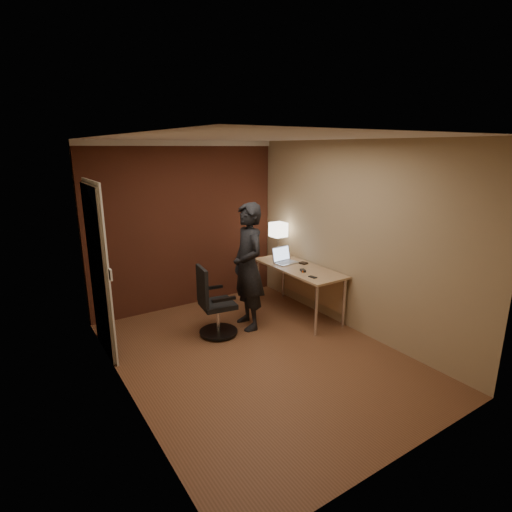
{
  "coord_description": "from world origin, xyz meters",
  "views": [
    {
      "loc": [
        -2.35,
        -3.6,
        2.4
      ],
      "look_at": [
        0.35,
        0.55,
        1.05
      ],
      "focal_mm": 28.0,
      "sensor_mm": 36.0,
      "label": 1
    }
  ],
  "objects_px": {
    "desk_lamp": "(278,230)",
    "mouse": "(303,271)",
    "person": "(248,267)",
    "office_chair": "(213,306)",
    "desk": "(302,274)",
    "phone": "(313,277)",
    "laptop": "(284,258)",
    "wallet": "(303,263)"
  },
  "relations": [
    {
      "from": "phone",
      "to": "person",
      "type": "relative_size",
      "value": 0.07
    },
    {
      "from": "desk_lamp",
      "to": "laptop",
      "type": "relative_size",
      "value": 1.52
    },
    {
      "from": "desk",
      "to": "office_chair",
      "type": "height_order",
      "value": "office_chair"
    },
    {
      "from": "desk",
      "to": "wallet",
      "type": "relative_size",
      "value": 13.64
    },
    {
      "from": "office_chair",
      "to": "person",
      "type": "bearing_deg",
      "value": -0.92
    },
    {
      "from": "desk_lamp",
      "to": "phone",
      "type": "height_order",
      "value": "desk_lamp"
    },
    {
      "from": "desk",
      "to": "office_chair",
      "type": "distance_m",
      "value": 1.45
    },
    {
      "from": "phone",
      "to": "person",
      "type": "bearing_deg",
      "value": 135.47
    },
    {
      "from": "desk_lamp",
      "to": "mouse",
      "type": "bearing_deg",
      "value": -103.14
    },
    {
      "from": "wallet",
      "to": "person",
      "type": "distance_m",
      "value": 1.0
    },
    {
      "from": "desk_lamp",
      "to": "mouse",
      "type": "distance_m",
      "value": 0.98
    },
    {
      "from": "phone",
      "to": "wallet",
      "type": "relative_size",
      "value": 1.05
    },
    {
      "from": "mouse",
      "to": "phone",
      "type": "bearing_deg",
      "value": -79.7
    },
    {
      "from": "desk_lamp",
      "to": "phone",
      "type": "xyz_separation_m",
      "value": [
        -0.26,
        -1.13,
        -0.41
      ]
    },
    {
      "from": "phone",
      "to": "desk",
      "type": "bearing_deg",
      "value": 57.63
    },
    {
      "from": "laptop",
      "to": "phone",
      "type": "distance_m",
      "value": 0.79
    },
    {
      "from": "phone",
      "to": "office_chair",
      "type": "relative_size",
      "value": 0.12
    },
    {
      "from": "mouse",
      "to": "desk",
      "type": "bearing_deg",
      "value": 73.22
    },
    {
      "from": "desk",
      "to": "laptop",
      "type": "height_order",
      "value": "laptop"
    },
    {
      "from": "desk",
      "to": "phone",
      "type": "distance_m",
      "value": 0.54
    },
    {
      "from": "desk",
      "to": "phone",
      "type": "height_order",
      "value": "phone"
    },
    {
      "from": "phone",
      "to": "wallet",
      "type": "bearing_deg",
      "value": 53.8
    },
    {
      "from": "mouse",
      "to": "wallet",
      "type": "relative_size",
      "value": 0.91
    },
    {
      "from": "laptop",
      "to": "office_chair",
      "type": "xyz_separation_m",
      "value": [
        -1.32,
        -0.26,
        -0.38
      ]
    },
    {
      "from": "laptop",
      "to": "phone",
      "type": "xyz_separation_m",
      "value": [
        -0.11,
        -0.78,
        -0.06
      ]
    },
    {
      "from": "desk",
      "to": "mouse",
      "type": "distance_m",
      "value": 0.31
    },
    {
      "from": "phone",
      "to": "mouse",
      "type": "bearing_deg",
      "value": 71.14
    },
    {
      "from": "phone",
      "to": "laptop",
      "type": "bearing_deg",
      "value": 74.74
    },
    {
      "from": "phone",
      "to": "person",
      "type": "distance_m",
      "value": 0.87
    },
    {
      "from": "desk_lamp",
      "to": "laptop",
      "type": "distance_m",
      "value": 0.52
    },
    {
      "from": "laptop",
      "to": "wallet",
      "type": "relative_size",
      "value": 3.21
    },
    {
      "from": "mouse",
      "to": "wallet",
      "type": "height_order",
      "value": "mouse"
    },
    {
      "from": "laptop",
      "to": "person",
      "type": "relative_size",
      "value": 0.21
    },
    {
      "from": "mouse",
      "to": "phone",
      "type": "height_order",
      "value": "mouse"
    },
    {
      "from": "desk",
      "to": "phone",
      "type": "xyz_separation_m",
      "value": [
        -0.22,
        -0.48,
        0.13
      ]
    },
    {
      "from": "laptop",
      "to": "mouse",
      "type": "xyz_separation_m",
      "value": [
        -0.05,
        -0.52,
        -0.05
      ]
    },
    {
      "from": "mouse",
      "to": "person",
      "type": "relative_size",
      "value": 0.06
    },
    {
      "from": "desk_lamp",
      "to": "mouse",
      "type": "height_order",
      "value": "desk_lamp"
    },
    {
      "from": "laptop",
      "to": "person",
      "type": "distance_m",
      "value": 0.84
    },
    {
      "from": "mouse",
      "to": "office_chair",
      "type": "height_order",
      "value": "office_chair"
    },
    {
      "from": "desk",
      "to": "mouse",
      "type": "height_order",
      "value": "mouse"
    },
    {
      "from": "office_chair",
      "to": "desk",
      "type": "bearing_deg",
      "value": -1.94
    }
  ]
}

